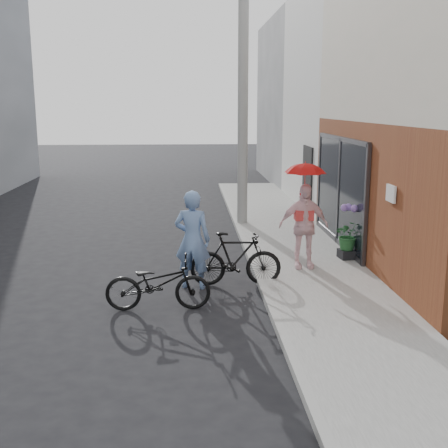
{
  "coord_description": "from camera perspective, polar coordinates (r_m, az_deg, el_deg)",
  "views": [
    {
      "loc": [
        -0.4,
        -9.34,
        3.34
      ],
      "look_at": [
        0.28,
        1.2,
        1.1
      ],
      "focal_mm": 45.0,
      "sensor_mm": 36.0,
      "label": 1
    }
  ],
  "objects": [
    {
      "name": "bike_right",
      "position": [
        10.55,
        1.2,
        -3.56
      ],
      "size": [
        1.73,
        0.53,
        1.03
      ],
      "primitive_type": "imported",
      "rotation": [
        0.0,
        0.0,
        1.54
      ],
      "color": "black",
      "rests_on": "ground"
    },
    {
      "name": "potted_plant",
      "position": [
        12.24,
        12.53,
        -1.09
      ],
      "size": [
        0.58,
        0.5,
        0.65
      ],
      "primitive_type": "imported",
      "color": "#26602E",
      "rests_on": "planter"
    },
    {
      "name": "utility_pole",
      "position": [
        15.41,
        1.94,
        12.57
      ],
      "size": [
        0.28,
        0.28,
        7.0
      ],
      "primitive_type": "cylinder",
      "color": "#9E9E99",
      "rests_on": "ground"
    },
    {
      "name": "ground",
      "position": [
        9.93,
        -1.19,
        -7.69
      ],
      "size": [
        80.0,
        80.0,
        0.0
      ],
      "primitive_type": "plane",
      "color": "black",
      "rests_on": "ground"
    },
    {
      "name": "planter",
      "position": [
        12.34,
        12.44,
        -2.99
      ],
      "size": [
        0.4,
        0.4,
        0.19
      ],
      "primitive_type": "cube",
      "rotation": [
        0.0,
        0.0,
        0.12
      ],
      "color": "black",
      "rests_on": "sidewalk"
    },
    {
      "name": "kimono_woman",
      "position": [
        11.33,
        8.08,
        -0.2
      ],
      "size": [
        1.01,
        0.43,
        1.71
      ],
      "primitive_type": "imported",
      "rotation": [
        0.0,
        0.0,
        0.02
      ],
      "color": "#FFD5DB",
      "rests_on": "sidewalk"
    },
    {
      "name": "east_building_far",
      "position": [
        26.45,
        13.31,
        12.02
      ],
      "size": [
        8.0,
        8.0,
        7.0
      ],
      "primitive_type": "cube",
      "color": "slate",
      "rests_on": "ground"
    },
    {
      "name": "curb",
      "position": [
        11.88,
        2.93,
        -4.07
      ],
      "size": [
        0.12,
        24.0,
        0.12
      ],
      "primitive_type": "cube",
      "color": "#9E9E99",
      "rests_on": "ground"
    },
    {
      "name": "parasol",
      "position": [
        11.14,
        8.26,
        5.82
      ],
      "size": [
        0.78,
        0.78,
        0.69
      ],
      "primitive_type": "imported",
      "color": "red",
      "rests_on": "kimono_woman"
    },
    {
      "name": "sidewalk",
      "position": [
        12.06,
        8.42,
        -3.93
      ],
      "size": [
        2.2,
        24.0,
        0.12
      ],
      "primitive_type": "cube",
      "color": "gray",
      "rests_on": "ground"
    },
    {
      "name": "bike_left",
      "position": [
        9.38,
        -6.72,
        -6.02
      ],
      "size": [
        1.74,
        0.61,
        0.91
      ],
      "primitive_type": "imported",
      "rotation": [
        0.0,
        0.0,
        1.57
      ],
      "color": "black",
      "rests_on": "ground"
    },
    {
      "name": "plaster_building",
      "position": [
        19.85,
        19.24,
        11.79
      ],
      "size": [
        8.0,
        6.0,
        7.0
      ],
      "primitive_type": "cube",
      "color": "silver",
      "rests_on": "ground"
    },
    {
      "name": "officer",
      "position": [
        10.33,
        -3.22,
        -1.6
      ],
      "size": [
        0.75,
        0.59,
        1.84
      ],
      "primitive_type": "imported",
      "rotation": [
        0.0,
        0.0,
        2.9
      ],
      "color": "#6989BC",
      "rests_on": "ground"
    }
  ]
}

